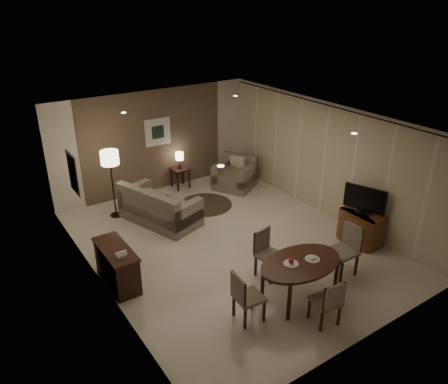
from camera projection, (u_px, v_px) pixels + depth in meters
room_shell at (219, 180)px, 9.13m from camera, size 5.50×7.00×2.70m
taupe_accent at (154, 142)px, 11.45m from camera, size 3.96×0.03×2.70m
curtain_wall at (324, 162)px, 10.20m from camera, size 0.08×6.70×2.58m
curtain_rod at (330, 106)px, 9.64m from camera, size 0.03×6.80×0.03m
art_back_frame at (158, 132)px, 11.38m from camera, size 0.72×0.03×0.72m
art_back_canvas at (158, 132)px, 11.37m from camera, size 0.34×0.01×0.34m
art_left_frame at (73, 173)px, 8.15m from camera, size 0.03×0.60×0.80m
art_left_canvas at (74, 173)px, 8.15m from camera, size 0.01×0.46×0.64m
downlight_nl at (221, 166)px, 6.20m from camera, size 0.10×0.10×0.01m
downlight_nr at (354, 133)px, 7.62m from camera, size 0.10×0.10×0.01m
downlight_fl at (124, 113)px, 8.92m from camera, size 0.10×0.10×0.01m
downlight_fr at (235, 96)px, 10.33m from camera, size 0.10×0.10×0.01m
console_desk at (117, 266)px, 7.98m from camera, size 0.48×1.20×0.75m
telephone at (121, 254)px, 7.57m from camera, size 0.20×0.14×0.09m
tv_cabinet at (361, 227)px, 9.33m from camera, size 0.48×0.90×0.70m
flat_tv at (365, 199)px, 9.04m from camera, size 0.36×0.85×0.60m
dining_table at (299, 280)px, 7.61m from camera, size 1.57×0.98×0.74m
chair_near at (325, 300)px, 7.01m from camera, size 0.48×0.48×0.85m
chair_far at (270, 255)px, 8.16m from camera, size 0.52×0.52×0.92m
chair_left at (249, 296)px, 7.06m from camera, size 0.47×0.47×0.90m
chair_right at (343, 251)px, 8.21m from camera, size 0.49×0.49×0.99m
plate_a at (291, 264)px, 7.40m from camera, size 0.26×0.26×0.02m
plate_b at (312, 259)px, 7.52m from camera, size 0.26×0.26×0.02m
fruit_apple at (291, 261)px, 7.37m from camera, size 0.09×0.09×0.09m
napkin at (312, 258)px, 7.51m from camera, size 0.12×0.08×0.03m
round_rug at (205, 204)px, 11.10m from camera, size 1.35×1.35×0.01m
sofa at (160, 204)px, 10.14m from camera, size 2.09×1.49×0.89m
armchair at (235, 173)px, 11.89m from camera, size 1.29×1.31×0.87m
side_table at (180, 178)px, 11.97m from camera, size 0.45×0.45×0.57m
table_lamp at (180, 160)px, 11.74m from camera, size 0.22×0.22×0.50m
floor_lamp at (113, 184)px, 10.23m from camera, size 0.42×0.42×1.65m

